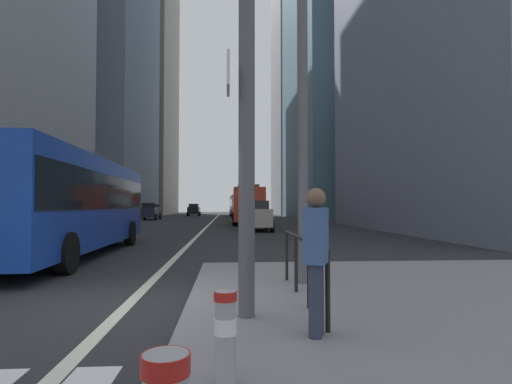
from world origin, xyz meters
TOP-DOWN VIEW (x-y plane):
  - ground_plane at (0.00, 20.00)m, footprint 160.00×160.00m
  - median_island at (5.50, -1.00)m, footprint 9.00×10.00m
  - lane_centre_line at (0.00, 30.00)m, footprint 0.20×80.00m
  - office_tower_left_mid at (-16.00, 48.24)m, footprint 13.11×21.90m
  - office_tower_left_far at (-16.00, 71.98)m, footprint 13.82×20.98m
  - office_tower_right_mid at (17.00, 45.58)m, footprint 13.49×22.84m
  - office_tower_right_far at (17.00, 69.28)m, footprint 12.91×16.03m
  - city_bus_blue_oncoming at (-3.48, 6.84)m, footprint 2.92×11.14m
  - city_bus_red_receding at (3.37, 30.17)m, footprint 2.77×10.79m
  - city_bus_red_distant at (3.32, 53.01)m, footprint 2.92×11.62m
  - car_oncoming_mid at (-7.38, 41.28)m, footprint 2.07×4.04m
  - car_receding_near at (3.39, 43.71)m, footprint 2.07×4.41m
  - car_receding_far at (3.39, 19.55)m, footprint 2.13×4.14m
  - car_oncoming_far at (-3.84, 59.19)m, footprint 2.05×4.10m
  - traffic_signal_gantry at (-0.10, -1.20)m, footprint 5.97×0.65m
  - street_lamp_post at (3.06, 1.06)m, footprint 5.50×0.32m
  - bollard_left at (1.61, -3.21)m, footprint 0.20×0.20m
  - pedestrian_railing at (2.80, -0.25)m, footprint 0.06×3.38m
  - pedestrian_walking at (2.64, -2.04)m, footprint 0.36×0.44m

SIDE VIEW (x-z plane):
  - ground_plane at x=0.00m, z-range 0.00..0.00m
  - lane_centre_line at x=0.00m, z-range 0.00..0.01m
  - median_island at x=5.50m, z-range 0.00..0.15m
  - bollard_left at x=1.61m, z-range 0.20..0.96m
  - pedestrian_railing at x=2.80m, z-range 0.36..1.34m
  - car_oncoming_mid at x=-7.38m, z-range 0.02..1.96m
  - car_oncoming_far at x=-3.84m, z-range 0.02..1.96m
  - car_receding_far at x=3.39m, z-range 0.02..1.96m
  - car_receding_near at x=3.39m, z-range 0.02..1.96m
  - pedestrian_walking at x=2.64m, z-range 0.24..1.92m
  - city_bus_red_receding at x=3.37m, z-range 0.14..3.54m
  - city_bus_blue_oncoming at x=-3.48m, z-range 0.14..3.54m
  - city_bus_red_distant at x=3.32m, z-range 0.14..3.54m
  - traffic_signal_gantry at x=-0.10m, z-range 1.10..7.10m
  - street_lamp_post at x=3.06m, z-range 1.28..9.28m
  - office_tower_right_far at x=17.00m, z-range 0.00..46.26m
  - office_tower_left_far at x=-16.00m, z-range 0.00..46.52m
  - office_tower_left_mid at x=-16.00m, z-range 0.00..49.56m
  - office_tower_right_mid at x=17.00m, z-range 0.00..56.63m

